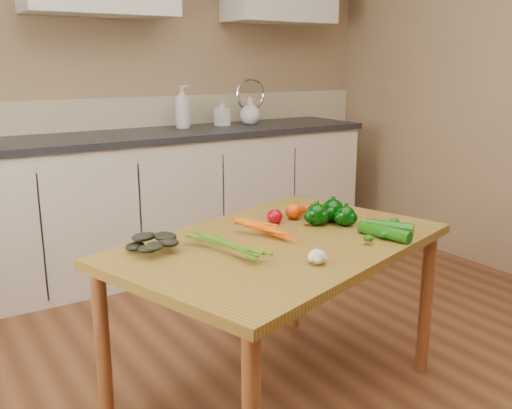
{
  "coord_description": "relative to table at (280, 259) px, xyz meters",
  "views": [
    {
      "loc": [
        -1.24,
        -1.2,
        1.34
      ],
      "look_at": [
        -0.01,
        0.74,
        0.76
      ],
      "focal_mm": 40.0,
      "sensor_mm": 36.0,
      "label": 1
    }
  ],
  "objects": [
    {
      "name": "room",
      "position": [
        0.06,
        -0.32,
        0.65
      ],
      "size": [
        4.04,
        5.04,
        2.64
      ],
      "color": "brown",
      "rests_on": "ground"
    },
    {
      "name": "counter_run",
      "position": [
        0.27,
        1.7,
        -0.14
      ],
      "size": [
        2.84,
        0.64,
        1.14
      ],
      "color": "beige",
      "rests_on": "ground"
    },
    {
      "name": "table",
      "position": [
        0.0,
        0.0,
        0.0
      ],
      "size": [
        1.45,
        1.15,
        0.68
      ],
      "rotation": [
        0.0,
        0.0,
        0.3
      ],
      "color": "olive",
      "rests_on": "ground"
    },
    {
      "name": "soap_bottle_a",
      "position": [
        0.46,
        1.8,
        0.44
      ],
      "size": [
        0.13,
        0.13,
        0.28
      ],
      "primitive_type": "imported",
      "rotation": [
        0.0,
        0.0,
        1.3
      ],
      "color": "silver",
      "rests_on": "counter_run"
    },
    {
      "name": "soap_bottle_b",
      "position": [
        0.75,
        1.78,
        0.39
      ],
      "size": [
        0.09,
        0.09,
        0.18
      ],
      "primitive_type": "imported",
      "rotation": [
        0.0,
        0.0,
        4.83
      ],
      "color": "silver",
      "rests_on": "counter_run"
    },
    {
      "name": "soap_bottle_c",
      "position": [
        0.96,
        1.76,
        0.39
      ],
      "size": [
        0.19,
        0.19,
        0.19
      ],
      "primitive_type": "imported",
      "rotation": [
        0.0,
        0.0,
        2.8
      ],
      "color": "silver",
      "rests_on": "counter_run"
    },
    {
      "name": "carrot_bunch",
      "position": [
        -0.09,
        0.03,
        0.11
      ],
      "size": [
        0.28,
        0.24,
        0.06
      ],
      "primitive_type": null,
      "rotation": [
        0.0,
        0.0,
        0.3
      ],
      "color": "#EB5B05",
      "rests_on": "table"
    },
    {
      "name": "leafy_greens",
      "position": [
        -0.46,
        0.13,
        0.12
      ],
      "size": [
        0.18,
        0.16,
        0.09
      ],
      "primitive_type": null,
      "color": "black",
      "rests_on": "table"
    },
    {
      "name": "garlic_bulb",
      "position": [
        -0.04,
        -0.28,
        0.1
      ],
      "size": [
        0.06,
        0.06,
        0.05
      ],
      "primitive_type": "ellipsoid",
      "color": "silver",
      "rests_on": "table"
    },
    {
      "name": "pepper_a",
      "position": [
        0.24,
        0.09,
        0.12
      ],
      "size": [
        0.09,
        0.09,
        0.09
      ],
      "primitive_type": "sphere",
      "color": "black",
      "rests_on": "table"
    },
    {
      "name": "pepper_b",
      "position": [
        0.34,
        0.1,
        0.12
      ],
      "size": [
        0.09,
        0.09,
        0.09
      ],
      "primitive_type": "sphere",
      "color": "black",
      "rests_on": "table"
    },
    {
      "name": "pepper_c",
      "position": [
        0.34,
        0.02,
        0.12
      ],
      "size": [
        0.08,
        0.08,
        0.08
      ],
      "primitive_type": "sphere",
      "color": "black",
      "rests_on": "table"
    },
    {
      "name": "tomato_a",
      "position": [
        0.11,
        0.2,
        0.11
      ],
      "size": [
        0.07,
        0.07,
        0.06
      ],
      "primitive_type": "ellipsoid",
      "color": "#930210",
      "rests_on": "table"
    },
    {
      "name": "tomato_b",
      "position": [
        0.22,
        0.22,
        0.11
      ],
      "size": [
        0.08,
        0.08,
        0.07
      ],
      "primitive_type": "ellipsoid",
      "color": "#C53704",
      "rests_on": "table"
    },
    {
      "name": "tomato_c",
      "position": [
        0.3,
        0.21,
        0.1
      ],
      "size": [
        0.06,
        0.06,
        0.06
      ],
      "primitive_type": "ellipsoid",
      "color": "#C53704",
      "rests_on": "table"
    },
    {
      "name": "zucchini_a",
      "position": [
        0.42,
        -0.16,
        0.1
      ],
      "size": [
        0.14,
        0.18,
        0.05
      ],
      "primitive_type": "cylinder",
      "rotation": [
        1.57,
        0.0,
        0.57
      ],
      "color": "#0F4807",
      "rests_on": "table"
    },
    {
      "name": "zucchini_b",
      "position": [
        0.35,
        -0.19,
        0.1
      ],
      "size": [
        0.1,
        0.22,
        0.05
      ],
      "primitive_type": "cylinder",
      "rotation": [
        1.57,
        0.0,
        0.23
      ],
      "color": "#0F4807",
      "rests_on": "table"
    }
  ]
}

